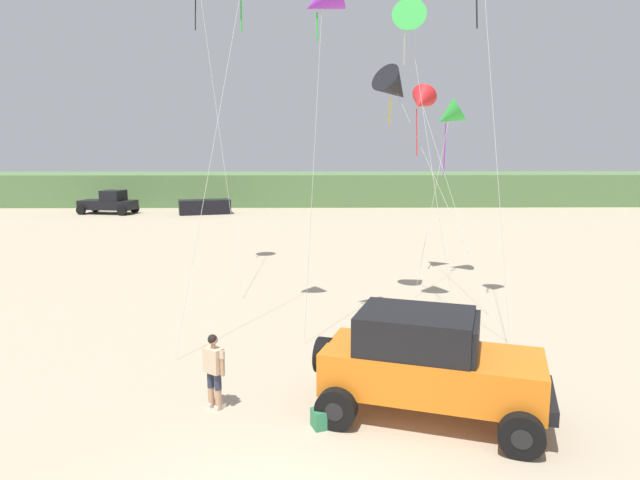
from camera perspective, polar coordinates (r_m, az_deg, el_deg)
dune_ridge at (r=56.17m, az=-3.65°, el=5.22°), size 90.00×8.01×3.00m
jeep at (r=12.09m, az=10.90°, el=-12.08°), size 5.01×3.61×2.26m
person_watching at (r=12.58m, az=-10.67°, el=-12.50°), size 0.53×0.46×1.67m
cooler_box at (r=11.95m, az=0.62°, el=-17.50°), size 0.65×0.53×0.38m
distant_pickup at (r=50.71m, az=-20.50°, el=3.55°), size 4.88×3.18×1.98m
distant_sedan at (r=48.37m, az=-11.56°, el=3.30°), size 4.50×2.78×1.20m
kite_orange_streamer at (r=19.18m, az=9.04°, el=20.82°), size 1.93×3.73×10.19m
kite_white_parafoil at (r=24.33m, az=10.18°, el=13.64°), size 2.24×6.54×8.15m
kite_purple_stunt at (r=24.13m, az=12.94°, el=12.13°), size 2.60×3.67×7.56m
kite_blue_swept at (r=20.72m, az=7.54°, el=15.01°), size 3.71×5.78×8.43m
kite_green_box at (r=17.17m, az=0.23°, el=22.96°), size 1.40×1.80×10.29m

